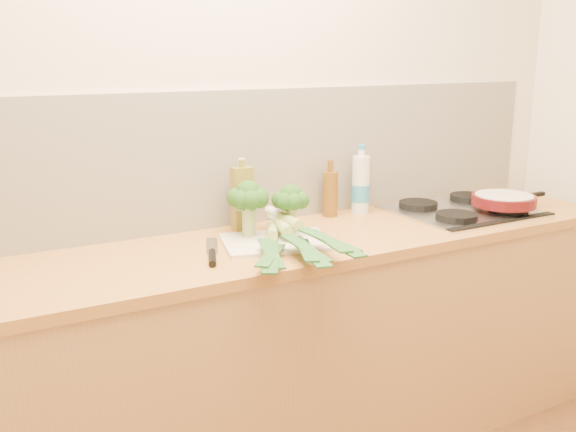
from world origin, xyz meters
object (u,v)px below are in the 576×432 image
chefs_knife (212,255)px  skillet (504,200)px  chopping_board (277,242)px  gas_hob (463,209)px

chefs_knife → skillet: (1.34, -0.04, 0.05)m
chopping_board → chefs_knife: 0.28m
gas_hob → chefs_knife: 1.21m
chopping_board → chefs_knife: bearing=-156.9°
gas_hob → skillet: size_ratio=1.45×
chopping_board → chefs_knife: size_ratio=1.19×
gas_hob → skillet: skillet is taller
chefs_knife → skillet: bearing=19.9°
chopping_board → chefs_knife: chefs_knife is taller
gas_hob → chefs_knife: gas_hob is taller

